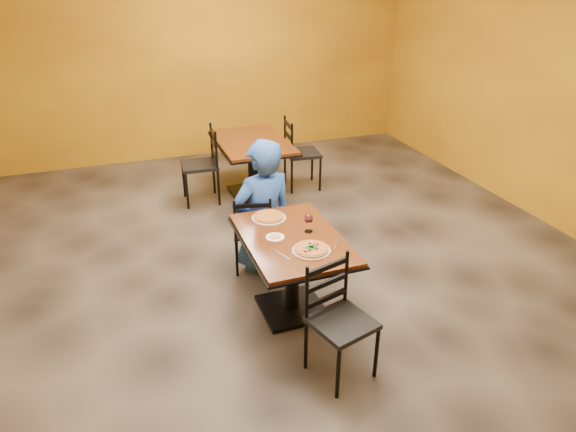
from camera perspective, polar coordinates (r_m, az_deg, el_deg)
name	(u,v)px	position (r m, az deg, el deg)	size (l,w,h in m)	color
floor	(275,281)	(5.17, -1.47, -7.15)	(7.00, 8.00, 0.01)	black
wall_back	(191,60)	(8.33, -10.67, 16.48)	(7.00, 0.01, 3.00)	#BE9115
table_main	(292,257)	(4.47, 0.47, -4.50)	(0.83, 1.23, 0.75)	#5D300E
table_second	(252,154)	(6.89, -3.93, 6.79)	(0.90, 1.34, 0.75)	#5D300E
chair_main_near	(342,323)	(3.89, 5.98, -11.67)	(0.42, 0.42, 0.92)	black
chair_main_far	(253,231)	(5.21, -3.90, -1.61)	(0.38, 0.38, 0.83)	black
chair_second_left	(199,166)	(6.77, -9.72, 5.49)	(0.44, 0.44, 0.98)	black
chair_second_right	(302,154)	(7.13, 1.61, 6.88)	(0.44, 0.44, 0.98)	black
diner	(263,206)	(5.10, -2.80, 1.13)	(0.66, 0.44, 1.37)	#1C449A
plate_main	(311,250)	(4.17, 2.59, -3.80)	(0.31, 0.31, 0.01)	white
pizza_main	(311,249)	(4.17, 2.59, -3.61)	(0.28, 0.28, 0.02)	maroon
plate_far	(269,218)	(4.69, -2.12, -0.20)	(0.31, 0.31, 0.01)	white
pizza_far	(269,216)	(4.69, -2.13, -0.02)	(0.28, 0.28, 0.02)	gold
side_plate	(275,237)	(4.36, -1.44, -2.36)	(0.16, 0.16, 0.01)	white
dip	(275,236)	(4.36, -1.44, -2.25)	(0.09, 0.09, 0.01)	tan
wine_glass	(309,222)	(4.43, 2.28, -0.69)	(0.08, 0.08, 0.18)	white
fork	(282,255)	(4.12, -0.68, -4.27)	(0.01, 0.19, 0.00)	silver
knife	(337,243)	(4.29, 5.36, -3.03)	(0.01, 0.21, 0.00)	silver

